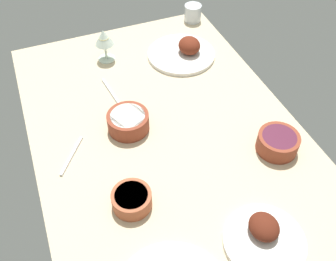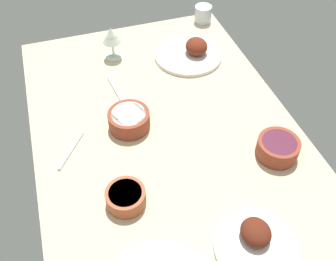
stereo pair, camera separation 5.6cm
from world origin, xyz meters
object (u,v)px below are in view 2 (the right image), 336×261
Objects in this scene: bowl_cream at (129,119)px; water_tumbler at (203,14)px; bowl_sauce at (126,197)px; plate_far_side at (255,242)px; bowl_onions at (278,148)px; spoon_loose at (71,151)px; wine_glass at (111,37)px; fork_loose at (115,89)px; plate_near_viewer at (191,52)px.

water_tumbler reaches higher than bowl_cream.
bowl_sauce is 1.49× the size of water_tumbler.
bowl_onions is (-26.49, 21.18, 1.49)cm from plate_far_side.
spoon_loose is (-48.44, -42.56, -1.45)cm from plate_far_side.
plate_far_side is at bearing 10.67° from wine_glass.
bowl_sauce reaches higher than spoon_loose.
fork_loose is 1.01× the size of spoon_loose.
bowl_sauce is at bearing -87.07° from bowl_onions.
bowl_cream is 0.88× the size of spoon_loose.
plate_near_viewer is 2.41× the size of bowl_sauce.
bowl_cream is (-53.61, -21.35, 1.55)cm from plate_far_side.
plate_near_viewer is 28.46cm from water_tumbler.
spoon_loose is (36.82, -55.75, -1.68)cm from plate_near_viewer.
water_tumbler is at bearing 165.55° from plate_far_side.
plate_near_viewer is 1.71× the size of fork_loose.
fork_loose is (20.87, -4.14, -9.53)cm from wine_glass.
plate_near_viewer reaches higher than bowl_sauce.
water_tumbler is at bearing 138.40° from bowl_cream.
bowl_sauce is at bearing -15.85° from bowl_cream.
bowl_cream is at bearing -4.79° from wine_glass.
plate_near_viewer is (-85.26, 13.19, 0.23)cm from plate_far_side.
wine_glass is at bearing -169.33° from plate_far_side.
bowl_cream is 1.03× the size of wine_glass.
wine_glass reaches higher than plate_near_viewer.
plate_near_viewer is 2.03× the size of wine_glass.
bowl_sauce is (-23.88, -29.79, 0.99)cm from plate_far_side.
bowl_sauce is (2.61, -50.97, -0.50)cm from bowl_onions.
plate_far_side is at bearing -102.75° from spoon_loose.
bowl_sauce is at bearing -116.57° from spoon_loose.
bowl_sauce is at bearing -128.72° from plate_far_side.
water_tumbler reaches higher than plate_far_side.
fork_loose is at bearing -2.79° from spoon_loose.
wine_glass is (-41.29, 3.46, 6.53)cm from bowl_cream.
plate_far_side is 96.91cm from wine_glass.
plate_far_side is 0.79× the size of plate_near_viewer.
wine_glass reaches higher than water_tumbler.
plate_near_viewer is 33.47cm from wine_glass.
wine_glass reaches higher than fork_loose.
wine_glass is at bearing -72.55° from water_tumbler.
water_tumbler is (-85.51, 57.96, 0.99)cm from bowl_sauce.
fork_loose and spoon_loose have the same top height.
bowl_onions is 67.48cm from spoon_loose.
wine_glass is at bearing 170.49° from bowl_sauce.
plate_near_viewer is 74.93cm from bowl_sauce.
plate_far_side is 77.26cm from fork_loose.
bowl_onions is at bearing 7.74° from plate_near_viewer.
plate_near_viewer is at bearing -31.85° from water_tumbler.
bowl_onions is at bearing 57.47° from bowl_cream.
plate_near_viewer reaches higher than bowl_cream.
wine_glass is 0.85× the size of spoon_loose.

